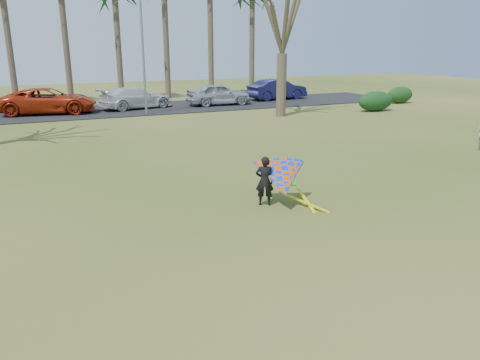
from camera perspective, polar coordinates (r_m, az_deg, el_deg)
name	(u,v)px	position (r m, az deg, el deg)	size (l,w,h in m)	color
ground	(274,246)	(11.31, 4.14, -8.00)	(100.00, 100.00, 0.00)	#264F11
parking_strip	(109,111)	(34.72, -15.69, 8.16)	(46.00, 7.00, 0.06)	black
bare_tree_right	(283,10)	(30.95, 5.29, 19.89)	(6.27, 6.27, 9.21)	#483C2B
streetlight	(145,46)	(31.85, -11.49, 15.76)	(2.28, 0.18, 8.00)	gray
hedge_near	(376,101)	(34.63, 16.21, 9.21)	(2.80, 1.27, 1.40)	#133617
hedge_far	(400,95)	(39.84, 18.93, 9.79)	(2.36, 1.11, 1.31)	#143613
car_2	(49,101)	(34.24, -22.30, 8.93)	(2.82, 6.12, 1.70)	#AD280D
car_3	(136,98)	(35.09, -12.59, 9.76)	(2.15, 5.28, 1.53)	silver
car_4	(219,94)	(36.26, -2.63, 10.43)	(1.95, 4.85, 1.65)	#A7ADB5
car_5	(277,89)	(39.96, 4.56, 10.97)	(1.77, 5.07, 1.67)	#171747
kite_flyer	(281,178)	(13.76, 5.01, 0.22)	(2.13, 2.39, 2.02)	black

